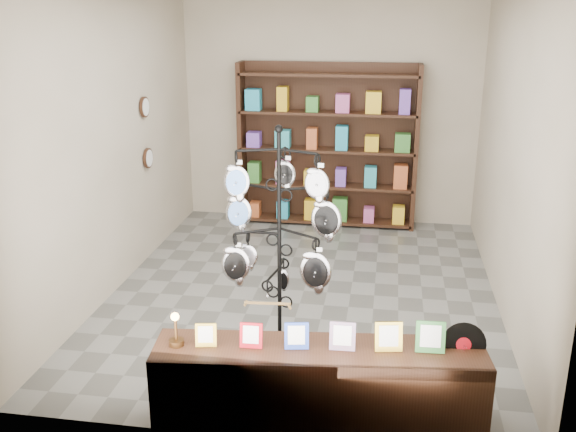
# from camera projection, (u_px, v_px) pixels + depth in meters

# --- Properties ---
(ground) EXTENTS (5.00, 5.00, 0.00)m
(ground) POSITION_uv_depth(u_px,v_px,m) (304.00, 291.00, 6.87)
(ground) COLOR slate
(ground) RESTS_ON ground
(room_envelope) EXTENTS (5.00, 5.00, 5.00)m
(room_envelope) POSITION_uv_depth(u_px,v_px,m) (305.00, 119.00, 6.29)
(room_envelope) COLOR #C1B29B
(room_envelope) RESTS_ON ground
(display_tree) EXTENTS (1.04, 0.85, 2.03)m
(display_tree) POSITION_uv_depth(u_px,v_px,m) (279.00, 229.00, 5.24)
(display_tree) COLOR black
(display_tree) RESTS_ON ground
(front_shelf) EXTENTS (2.42, 0.75, 0.84)m
(front_shelf) POSITION_uv_depth(u_px,v_px,m) (319.00, 384.00, 4.67)
(front_shelf) COLOR black
(front_shelf) RESTS_ON ground
(back_shelving) EXTENTS (2.42, 0.36, 2.20)m
(back_shelving) POSITION_uv_depth(u_px,v_px,m) (327.00, 151.00, 8.70)
(back_shelving) COLOR black
(back_shelving) RESTS_ON ground
(wall_clocks) EXTENTS (0.03, 0.24, 0.84)m
(wall_clocks) POSITION_uv_depth(u_px,v_px,m) (146.00, 133.00, 7.45)
(wall_clocks) COLOR black
(wall_clocks) RESTS_ON ground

